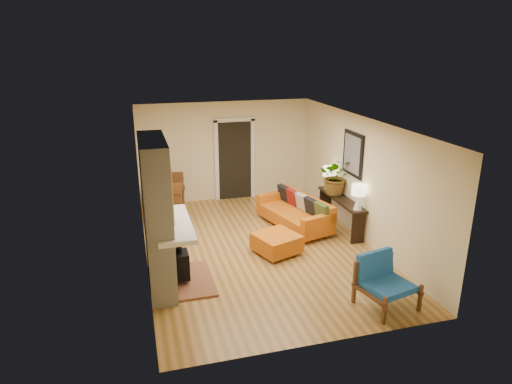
# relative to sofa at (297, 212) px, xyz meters

# --- Properties ---
(room_shell) EXTENTS (6.50, 6.50, 6.50)m
(room_shell) POSITION_rel_sofa_xyz_m (-0.56, 1.75, 0.90)
(room_shell) COLOR #C08949
(room_shell) RESTS_ON ground
(fireplace) EXTENTS (1.09, 1.68, 2.60)m
(fireplace) POSITION_rel_sofa_xyz_m (-3.16, -1.89, 0.90)
(fireplace) COLOR white
(fireplace) RESTS_ON ground
(sofa) EXTENTS (1.32, 2.12, 0.77)m
(sofa) POSITION_rel_sofa_xyz_m (0.00, 0.00, 0.00)
(sofa) COLOR silver
(sofa) RESTS_ON ground
(ottoman) EXTENTS (1.01, 1.01, 0.40)m
(ottoman) POSITION_rel_sofa_xyz_m (-0.88, -1.21, -0.11)
(ottoman) COLOR silver
(ottoman) RESTS_ON ground
(blue_chair) EXTENTS (0.95, 0.94, 0.84)m
(blue_chair) POSITION_rel_sofa_xyz_m (0.19, -3.43, 0.11)
(blue_chair) COLOR brown
(blue_chair) RESTS_ON ground
(dining_table) EXTENTS (1.00, 1.91, 1.00)m
(dining_table) POSITION_rel_sofa_xyz_m (-2.73, 1.29, 0.32)
(dining_table) COLOR brown
(dining_table) RESTS_ON ground
(console_table) EXTENTS (0.34, 1.85, 0.72)m
(console_table) POSITION_rel_sofa_xyz_m (0.91, -0.37, 0.24)
(console_table) COLOR black
(console_table) RESTS_ON ground
(lamp_near) EXTENTS (0.30, 0.30, 0.54)m
(lamp_near) POSITION_rel_sofa_xyz_m (0.91, -1.13, 0.72)
(lamp_near) COLOR white
(lamp_near) RESTS_ON console_table
(lamp_far) EXTENTS (0.30, 0.30, 0.54)m
(lamp_far) POSITION_rel_sofa_xyz_m (0.91, 0.34, 0.72)
(lamp_far) COLOR white
(lamp_far) RESTS_ON console_table
(houseplant) EXTENTS (0.96, 0.90, 0.85)m
(houseplant) POSITION_rel_sofa_xyz_m (0.90, -0.08, 0.81)
(houseplant) COLOR #1E5919
(houseplant) RESTS_ON console_table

